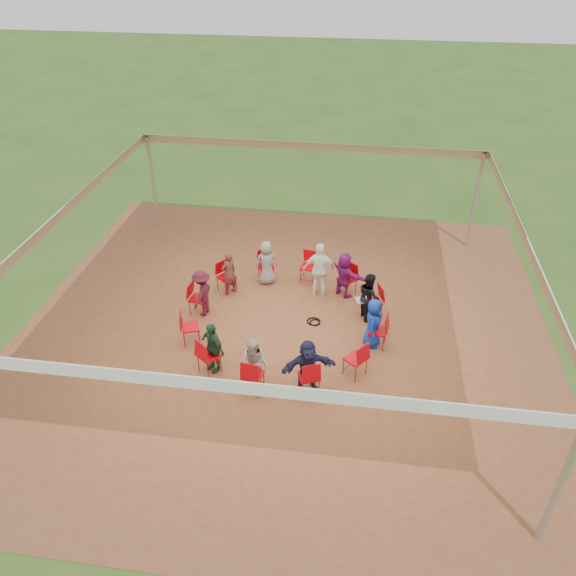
# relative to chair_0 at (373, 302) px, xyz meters

# --- Properties ---
(ground) EXTENTS (80.00, 80.00, 0.00)m
(ground) POSITION_rel_chair_0_xyz_m (-2.14, -0.84, -0.45)
(ground) COLOR #31531A
(ground) RESTS_ON ground
(dirt_patch) EXTENTS (13.00, 13.00, 0.00)m
(dirt_patch) POSITION_rel_chair_0_xyz_m (-2.14, -0.84, -0.44)
(dirt_patch) COLOR brown
(dirt_patch) RESTS_ON ground
(tent) EXTENTS (10.33, 10.33, 3.00)m
(tent) POSITION_rel_chair_0_xyz_m (-2.14, -0.84, 1.92)
(tent) COLOR #B2B2B7
(tent) RESTS_ON ground
(chair_0) EXTENTS (0.56, 0.55, 0.90)m
(chair_0) POSITION_rel_chair_0_xyz_m (0.00, 0.00, 0.00)
(chair_0) COLOR #B8010A
(chair_0) RESTS_ON ground
(chair_1) EXTENTS (0.60, 0.61, 0.90)m
(chair_1) POSITION_rel_chair_0_xyz_m (-0.71, 0.96, 0.00)
(chair_1) COLOR #B8010A
(chair_1) RESTS_ON ground
(chair_2) EXTENTS (0.48, 0.50, 0.90)m
(chair_2) POSITION_rel_chair_0_xyz_m (-1.80, 1.43, 0.00)
(chair_2) COLOR #B8010A
(chair_2) RESTS_ON ground
(chair_3) EXTENTS (0.55, 0.56, 0.90)m
(chair_3) POSITION_rel_chair_0_xyz_m (-2.98, 1.29, 0.00)
(chair_3) COLOR #B8010A
(chair_3) RESTS_ON ground
(chair_4) EXTENTS (0.61, 0.60, 0.90)m
(chair_4) POSITION_rel_chair_0_xyz_m (-3.94, 0.58, 0.00)
(chair_4) COLOR #B8010A
(chair_4) RESTS_ON ground
(chair_5) EXTENTS (0.50, 0.48, 0.90)m
(chair_5) POSITION_rel_chair_0_xyz_m (-4.41, -0.51, 0.00)
(chair_5) COLOR #B8010A
(chair_5) RESTS_ON ground
(chair_6) EXTENTS (0.56, 0.55, 0.90)m
(chair_6) POSITION_rel_chair_0_xyz_m (-4.27, -1.69, 0.00)
(chair_6) COLOR #B8010A
(chair_6) RESTS_ON ground
(chair_7) EXTENTS (0.60, 0.61, 0.90)m
(chair_7) POSITION_rel_chair_0_xyz_m (-3.57, -2.65, 0.00)
(chair_7) COLOR #B8010A
(chair_7) RESTS_ON ground
(chair_8) EXTENTS (0.48, 0.50, 0.90)m
(chair_8) POSITION_rel_chair_0_xyz_m (-2.47, -3.12, 0.00)
(chair_8) COLOR #B8010A
(chair_8) RESTS_ON ground
(chair_9) EXTENTS (0.55, 0.56, 0.90)m
(chair_9) POSITION_rel_chair_0_xyz_m (-1.29, -2.98, 0.00)
(chair_9) COLOR #B8010A
(chair_9) RESTS_ON ground
(chair_10) EXTENTS (0.61, 0.60, 0.90)m
(chair_10) POSITION_rel_chair_0_xyz_m (-0.34, -2.27, 0.00)
(chair_10) COLOR #B8010A
(chair_10) RESTS_ON ground
(chair_11) EXTENTS (0.50, 0.48, 0.90)m
(chair_11) POSITION_rel_chair_0_xyz_m (0.14, -1.18, 0.00)
(chair_11) COLOR #B8010A
(chair_11) RESTS_ON ground
(person_seated_0) EXTENTS (0.56, 0.71, 1.28)m
(person_seated_0) POSITION_rel_chair_0_xyz_m (-0.11, -0.04, 0.19)
(person_seated_0) COLOR black
(person_seated_0) RESTS_ON ground
(person_seated_1) EXTENTS (1.20, 1.08, 1.28)m
(person_seated_1) POSITION_rel_chair_0_xyz_m (-0.78, 0.86, 0.19)
(person_seated_1) COLOR #7D1569
(person_seated_1) RESTS_ON ground
(person_seated_2) EXTENTS (0.71, 0.55, 1.28)m
(person_seated_2) POSITION_rel_chair_0_xyz_m (-2.94, 1.18, 0.19)
(person_seated_2) COLOR gray
(person_seated_2) RESTS_ON ground
(person_seated_3) EXTENTS (0.53, 0.55, 1.28)m
(person_seated_3) POSITION_rel_chair_0_xyz_m (-3.84, 0.51, 0.19)
(person_seated_3) COLOR #562B25
(person_seated_3) RESTS_ON ground
(person_seated_4) EXTENTS (0.52, 0.88, 1.28)m
(person_seated_4) POSITION_rel_chair_0_xyz_m (-4.29, -0.53, 0.19)
(person_seated_4) COLOR #3F101E
(person_seated_4) RESTS_ON ground
(person_seated_5) EXTENTS (0.82, 0.76, 1.28)m
(person_seated_5) POSITION_rel_chair_0_xyz_m (-3.49, -2.55, 0.19)
(person_seated_5) COLOR #204428
(person_seated_5) RESTS_ON ground
(person_seated_6) EXTENTS (0.67, 0.44, 1.28)m
(person_seated_6) POSITION_rel_chair_0_xyz_m (-2.46, -3.00, 0.19)
(person_seated_6) COLOR #A6A192
(person_seated_6) RESTS_ON ground
(person_seated_7) EXTENTS (1.26, 0.85, 1.28)m
(person_seated_7) POSITION_rel_chair_0_xyz_m (-1.34, -2.87, 0.19)
(person_seated_7) COLOR #1B1D3F
(person_seated_7) RESTS_ON ground
(person_seated_8) EXTENTS (0.44, 0.67, 1.28)m
(person_seated_8) POSITION_rel_chair_0_xyz_m (0.02, -1.16, 0.19)
(person_seated_8) COLOR #102C9B
(person_seated_8) RESTS_ON ground
(standing_person) EXTENTS (0.91, 0.49, 1.54)m
(standing_person) POSITION_rel_chair_0_xyz_m (-1.43, 0.81, 0.33)
(standing_person) COLOR white
(standing_person) RESTS_ON ground
(cable_coil) EXTENTS (0.36, 0.36, 0.03)m
(cable_coil) POSITION_rel_chair_0_xyz_m (-1.43, -0.50, -0.43)
(cable_coil) COLOR black
(cable_coil) RESTS_ON ground
(laptop) EXTENTS (0.35, 0.39, 0.22)m
(laptop) POSITION_rel_chair_0_xyz_m (-0.26, -0.10, 0.16)
(laptop) COLOR #B7B7BC
(laptop) RESTS_ON ground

